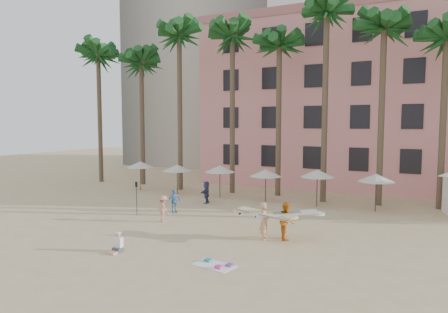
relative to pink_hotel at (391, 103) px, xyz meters
name	(u,v)px	position (x,y,z in m)	size (l,w,h in m)	color
ground	(196,249)	(-7.00, -26.00, -8.00)	(120.00, 120.00, 0.00)	#D1B789
pink_hotel	(391,103)	(0.00, 0.00, 0.00)	(35.00, 14.00, 16.00)	pink
palm_row	(296,35)	(-6.49, -11.00, 4.97)	(44.40, 5.40, 16.30)	brown
umbrella_row	(242,171)	(-10.00, -13.50, -5.67)	(22.50, 2.70, 2.73)	#332B23
beach_towel	(216,265)	(-5.13, -27.54, -7.97)	(1.95, 1.31, 0.14)	white
carrier_yellow	(264,219)	(-4.60, -22.97, -6.92)	(2.98, 0.99, 1.96)	tan
carrier_white	(287,220)	(-3.57, -22.43, -6.96)	(3.25, 2.01, 1.96)	orange
beachgoers	(248,202)	(-7.60, -17.94, -7.16)	(18.12, 8.34, 1.76)	#383C63
paddle	(137,194)	(-14.15, -21.44, -6.59)	(0.18, 0.04, 2.23)	black
seated_man	(118,245)	(-10.11, -27.99, -7.68)	(0.41, 0.72, 0.94)	#3F3F4C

